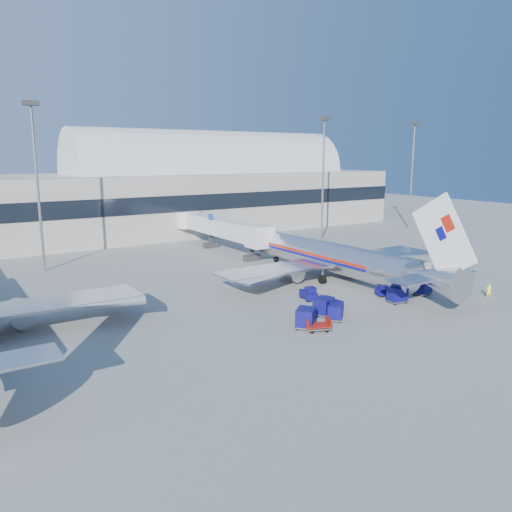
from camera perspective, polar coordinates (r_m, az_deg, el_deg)
ground at (r=55.38m, az=4.13°, el=-4.99°), size 260.00×260.00×0.00m
terminal at (r=100.20m, az=-22.48°, el=5.90°), size 170.00×28.15×21.00m
airliner_main at (r=64.29m, az=8.82°, el=-0.12°), size 32.00×37.26×12.07m
jetbridge_near at (r=84.00m, az=-4.50°, el=3.36°), size 4.40×27.50×6.25m
mast_west at (r=73.20m, az=-23.89°, el=9.80°), size 2.00×1.20×22.60m
mast_east at (r=95.38m, az=7.72°, el=10.79°), size 2.00×1.20×22.60m
mast_far_east at (r=113.33m, az=17.49°, el=10.46°), size 2.00×1.20×22.60m
barrier_near at (r=68.68m, az=15.13°, el=-1.76°), size 3.00×0.55×0.90m
barrier_mid at (r=71.13m, az=16.91°, el=-1.41°), size 3.00×0.55×0.90m
barrier_far at (r=73.66m, az=18.56°, el=-1.08°), size 3.00×0.55×0.90m
tug_lead at (r=51.42m, az=8.46°, el=-5.52°), size 2.63×1.51×1.64m
tug_right at (r=58.44m, az=14.61°, el=-3.75°), size 2.61×1.84×1.54m
tug_left at (r=55.25m, az=6.04°, el=-4.31°), size 1.72×2.60×1.55m
cart_train_a at (r=50.14m, az=7.70°, el=-5.69°), size 2.49×2.25×1.79m
cart_train_b at (r=48.90m, az=9.06°, el=-6.33°), size 2.21×2.16×1.55m
cart_train_c at (r=46.34m, az=5.70°, el=-7.02°), size 2.67×2.59×1.87m
cart_solo_near at (r=55.93m, az=15.85°, el=-4.27°), size 2.15×1.76×1.72m
cart_solo_far at (r=60.01m, az=18.50°, el=-3.32°), size 2.36×1.98×1.82m
cart_open_red at (r=45.90m, az=7.06°, el=-8.00°), size 2.61×2.26×0.59m
ramp_worker at (r=61.56m, az=25.07°, el=-3.63°), size 0.69×0.64×1.58m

